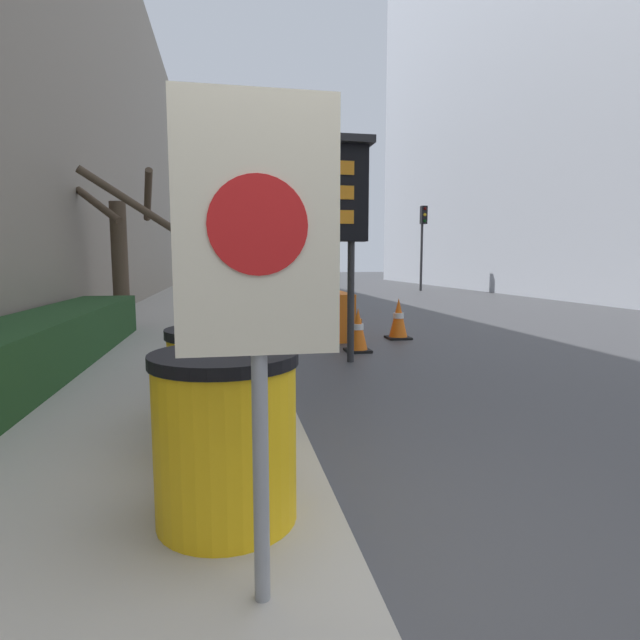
{
  "coord_description": "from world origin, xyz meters",
  "views": [
    {
      "loc": [
        -0.57,
        -1.87,
        1.45
      ],
      "look_at": [
        1.37,
        8.41,
        0.2
      ],
      "focal_mm": 28.0,
      "sensor_mm": 36.0,
      "label": 1
    }
  ],
  "objects": [
    {
      "name": "ground_plane",
      "position": [
        0.0,
        0.0,
        0.0
      ],
      "size": [
        120.0,
        120.0,
        0.0
      ],
      "primitive_type": "plane",
      "color": "#3F3F42"
    },
    {
      "name": "building_left_facade",
      "position": [
        -3.49,
        9.8,
        5.4
      ],
      "size": [
        0.4,
        50.4,
        10.79
      ],
      "color": "gray",
      "rests_on": "ground_plane"
    },
    {
      "name": "hedge_strip",
      "position": [
        -2.69,
        4.1,
        0.48
      ],
      "size": [
        0.9,
        7.5,
        0.65
      ],
      "color": "#1E421E",
      "rests_on": "sidewalk_left"
    },
    {
      "name": "bare_tree",
      "position": [
        -2.55,
        8.47,
        1.7
      ],
      "size": [
        1.84,
        2.0,
        3.06
      ],
      "color": "#4C3D2D",
      "rests_on": "sidewalk_left"
    },
    {
      "name": "barrel_drum_foreground",
      "position": [
        -0.58,
        0.56,
        0.58
      ],
      "size": [
        0.72,
        0.72,
        0.85
      ],
      "color": "yellow",
      "rests_on": "sidewalk_left"
    },
    {
      "name": "barrel_drum_middle",
      "position": [
        -0.61,
        1.46,
        0.58
      ],
      "size": [
        0.72,
        0.72,
        0.85
      ],
      "color": "yellow",
      "rests_on": "sidewalk_left"
    },
    {
      "name": "barrel_drum_back",
      "position": [
        -0.59,
        2.36,
        0.58
      ],
      "size": [
        0.72,
        0.72,
        0.85
      ],
      "color": "yellow",
      "rests_on": "sidewalk_left"
    },
    {
      "name": "warning_sign",
      "position": [
        -0.45,
        -0.1,
        1.44
      ],
      "size": [
        0.58,
        0.08,
        1.87
      ],
      "color": "gray",
      "rests_on": "sidewalk_left"
    },
    {
      "name": "message_board",
      "position": [
        0.32,
        4.99,
        2.37
      ],
      "size": [
        2.26,
        0.36,
        3.12
      ],
      "color": "#28282B",
      "rests_on": "ground_plane"
    },
    {
      "name": "jersey_barrier_orange_near",
      "position": [
        1.51,
        7.64,
        0.38
      ],
      "size": [
        0.52,
        2.2,
        0.86
      ],
      "color": "orange",
      "rests_on": "ground_plane"
    },
    {
      "name": "jersey_barrier_red_striped",
      "position": [
        1.51,
        9.85,
        0.39
      ],
      "size": [
        0.63,
        1.78,
        0.88
      ],
      "color": "red",
      "rests_on": "ground_plane"
    },
    {
      "name": "jersey_barrier_cream",
      "position": [
        1.51,
        11.82,
        0.35
      ],
      "size": [
        0.55,
        1.84,
        0.8
      ],
      "color": "beige",
      "rests_on": "ground_plane"
    },
    {
      "name": "jersey_barrier_orange_far",
      "position": [
        1.51,
        14.27,
        0.34
      ],
      "size": [
        0.5,
        1.97,
        0.78
      ],
      "color": "orange",
      "rests_on": "ground_plane"
    },
    {
      "name": "traffic_cone_near",
      "position": [
        2.57,
        6.89,
        0.37
      ],
      "size": [
        0.42,
        0.42,
        0.76
      ],
      "color": "black",
      "rests_on": "ground_plane"
    },
    {
      "name": "traffic_cone_mid",
      "position": [
        1.48,
        5.74,
        0.34
      ],
      "size": [
        0.39,
        0.39,
        0.7
      ],
      "color": "black",
      "rests_on": "ground_plane"
    },
    {
      "name": "traffic_light_near_curb",
      "position": [
        0.64,
        17.59,
        2.63
      ],
      "size": [
        0.28,
        0.45,
        3.61
      ],
      "color": "#2D2D30",
      "rests_on": "ground_plane"
    },
    {
      "name": "traffic_light_far_side",
      "position": [
        8.7,
        20.87,
        2.91
      ],
      "size": [
        0.28,
        0.45,
        4.02
      ],
      "color": "#2D2D30",
      "rests_on": "ground_plane"
    },
    {
      "name": "pedestrian_worker",
      "position": [
        2.13,
        13.37,
        1.08
      ],
      "size": [
        0.56,
        0.49,
        1.84
      ],
      "rotation": [
        0.0,
        0.0,
        0.51
      ],
      "color": "#514C42",
      "rests_on": "ground_plane"
    }
  ]
}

